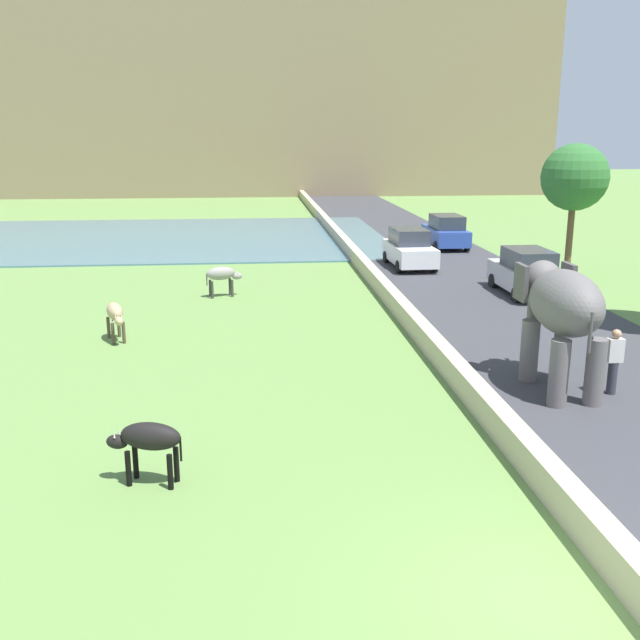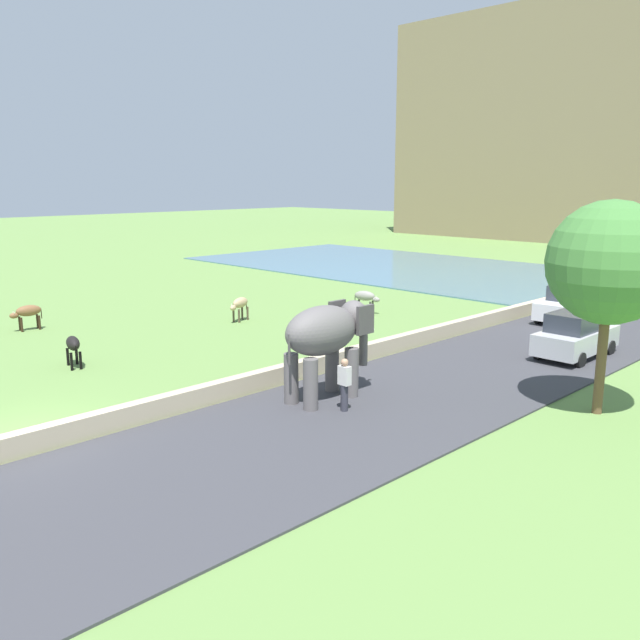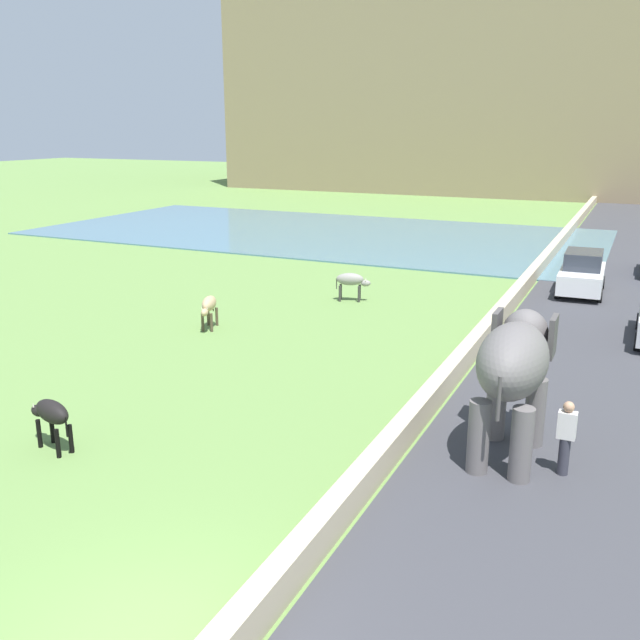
{
  "view_description": "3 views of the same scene",
  "coord_description": "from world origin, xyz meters",
  "px_view_note": "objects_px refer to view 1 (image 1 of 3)",
  "views": [
    {
      "loc": [
        -3.78,
        -8.04,
        6.05
      ],
      "look_at": [
        -2.17,
        8.66,
        1.7
      ],
      "focal_mm": 40.82,
      "sensor_mm": 36.0,
      "label": 1
    },
    {
      "loc": [
        17.28,
        -6.16,
        6.65
      ],
      "look_at": [
        -0.77,
        11.71,
        1.33
      ],
      "focal_mm": 37.5,
      "sensor_mm": 36.0,
      "label": 2
    },
    {
      "loc": [
        5.53,
        -6.17,
        6.87
      ],
      "look_at": [
        -1.91,
        9.74,
        1.92
      ],
      "focal_mm": 38.96,
      "sensor_mm": 36.0,
      "label": 3
    }
  ],
  "objects_px": {
    "car_blue": "(446,232)",
    "cow_black": "(148,439)",
    "car_silver": "(526,272)",
    "person_beside_elephant": "(614,361)",
    "cow_tan": "(115,314)",
    "elephant": "(561,309)",
    "car_white": "(409,249)",
    "cow_grey": "(222,275)"
  },
  "relations": [
    {
      "from": "cow_black",
      "to": "car_white",
      "type": "bearing_deg",
      "value": 65.87
    },
    {
      "from": "person_beside_elephant",
      "to": "cow_grey",
      "type": "xyz_separation_m",
      "value": [
        -9.47,
        11.64,
        -0.04
      ]
    },
    {
      "from": "elephant",
      "to": "cow_tan",
      "type": "height_order",
      "value": "elephant"
    },
    {
      "from": "person_beside_elephant",
      "to": "car_silver",
      "type": "bearing_deg",
      "value": 79.56
    },
    {
      "from": "person_beside_elephant",
      "to": "car_blue",
      "type": "height_order",
      "value": "car_blue"
    },
    {
      "from": "elephant",
      "to": "cow_tan",
      "type": "bearing_deg",
      "value": 154.34
    },
    {
      "from": "person_beside_elephant",
      "to": "cow_grey",
      "type": "distance_m",
      "value": 15.0
    },
    {
      "from": "cow_grey",
      "to": "car_silver",
      "type": "bearing_deg",
      "value": -4.67
    },
    {
      "from": "elephant",
      "to": "car_white",
      "type": "height_order",
      "value": "elephant"
    },
    {
      "from": "car_silver",
      "to": "person_beside_elephant",
      "type": "bearing_deg",
      "value": -100.44
    },
    {
      "from": "car_silver",
      "to": "car_blue",
      "type": "distance_m",
      "value": 11.56
    },
    {
      "from": "elephant",
      "to": "cow_grey",
      "type": "height_order",
      "value": "elephant"
    },
    {
      "from": "elephant",
      "to": "cow_grey",
      "type": "xyz_separation_m",
      "value": [
        -8.29,
        11.17,
        -1.2
      ]
    },
    {
      "from": "elephant",
      "to": "car_white",
      "type": "bearing_deg",
      "value": 90.01
    },
    {
      "from": "car_blue",
      "to": "elephant",
      "type": "bearing_deg",
      "value": -98.22
    },
    {
      "from": "elephant",
      "to": "cow_tan",
      "type": "relative_size",
      "value": 2.45
    },
    {
      "from": "car_white",
      "to": "cow_tan",
      "type": "xyz_separation_m",
      "value": [
        -11.23,
        -10.95,
        -0.06
      ]
    },
    {
      "from": "elephant",
      "to": "car_blue",
      "type": "distance_m",
      "value": 22.05
    },
    {
      "from": "car_white",
      "to": "cow_grey",
      "type": "height_order",
      "value": "car_white"
    },
    {
      "from": "car_silver",
      "to": "car_white",
      "type": "height_order",
      "value": "same"
    },
    {
      "from": "car_silver",
      "to": "car_blue",
      "type": "bearing_deg",
      "value": 90.0
    },
    {
      "from": "car_blue",
      "to": "cow_black",
      "type": "bearing_deg",
      "value": -115.44
    },
    {
      "from": "car_silver",
      "to": "cow_tan",
      "type": "bearing_deg",
      "value": -161.41
    },
    {
      "from": "car_silver",
      "to": "car_white",
      "type": "distance_m",
      "value": 6.88
    },
    {
      "from": "elephant",
      "to": "person_beside_elephant",
      "type": "height_order",
      "value": "elephant"
    },
    {
      "from": "person_beside_elephant",
      "to": "car_silver",
      "type": "height_order",
      "value": "car_silver"
    },
    {
      "from": "cow_black",
      "to": "cow_grey",
      "type": "relative_size",
      "value": 1.0
    },
    {
      "from": "car_white",
      "to": "cow_grey",
      "type": "bearing_deg",
      "value": -148.01
    },
    {
      "from": "car_white",
      "to": "cow_tan",
      "type": "height_order",
      "value": "car_white"
    },
    {
      "from": "cow_black",
      "to": "cow_tan",
      "type": "xyz_separation_m",
      "value": [
        -2.16,
        9.29,
        0.0
      ]
    },
    {
      "from": "cow_grey",
      "to": "cow_tan",
      "type": "distance_m",
      "value": 6.48
    },
    {
      "from": "car_white",
      "to": "cow_grey",
      "type": "xyz_separation_m",
      "value": [
        -8.29,
        -5.18,
        -0.06
      ]
    },
    {
      "from": "person_beside_elephant",
      "to": "car_white",
      "type": "height_order",
      "value": "car_white"
    },
    {
      "from": "car_silver",
      "to": "car_blue",
      "type": "height_order",
      "value": "same"
    },
    {
      "from": "cow_grey",
      "to": "cow_tan",
      "type": "bearing_deg",
      "value": -117.03
    },
    {
      "from": "cow_grey",
      "to": "cow_tan",
      "type": "xyz_separation_m",
      "value": [
        -2.94,
        -5.77,
        0.0
      ]
    },
    {
      "from": "car_silver",
      "to": "cow_tan",
      "type": "xyz_separation_m",
      "value": [
        -14.38,
        -4.84,
        -0.06
      ]
    },
    {
      "from": "elephant",
      "to": "cow_black",
      "type": "xyz_separation_m",
      "value": [
        -9.07,
        -3.9,
        -1.2
      ]
    },
    {
      "from": "car_white",
      "to": "car_blue",
      "type": "height_order",
      "value": "same"
    },
    {
      "from": "cow_grey",
      "to": "cow_black",
      "type": "bearing_deg",
      "value": -92.97
    },
    {
      "from": "car_white",
      "to": "car_blue",
      "type": "distance_m",
      "value": 6.3
    },
    {
      "from": "cow_black",
      "to": "car_silver",
      "type": "bearing_deg",
      "value": 49.15
    }
  ]
}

